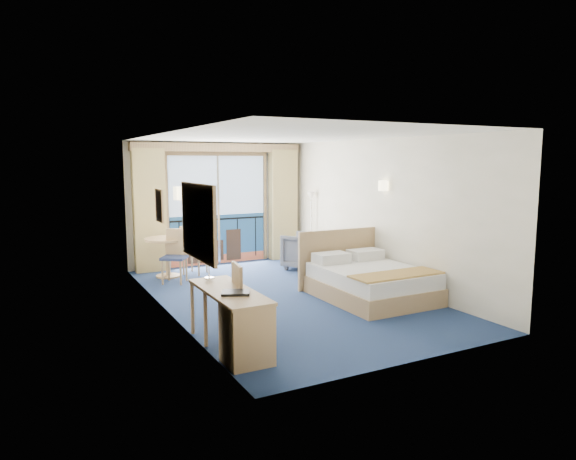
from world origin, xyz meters
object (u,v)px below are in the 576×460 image
Objects in this scene: armchair at (306,251)px; table_chair_b at (176,252)px; bed at (369,281)px; desk at (243,326)px; floor_lamp at (311,209)px; nightstand at (352,265)px; desk_chair at (246,297)px; table_chair_a at (193,247)px; round_table at (167,247)px.

table_chair_b reaches higher than armchair.
bed is 1.27× the size of desk.
nightstand is at bearing -93.75° from floor_lamp.
nightstand is (0.55, 1.28, -0.01)m from bed.
bed is 3.50× the size of nightstand.
desk is (-3.60, -4.61, -0.81)m from floor_lamp.
desk is (-2.93, -1.53, 0.11)m from bed.
table_chair_b is at bearing 6.89° from desk_chair.
desk_chair is (-2.64, -0.96, 0.28)m from bed.
table_chair_a is (-2.08, 3.11, 0.26)m from bed.
table_chair_a is at bearing 79.61° from desk.
table_chair_b is at bearing 84.90° from desk.
armchair is at bearing 31.47° from table_chair_b.
table_chair_b reaches higher than nightstand.
armchair is 2.38m from table_chair_a.
round_table is (-2.81, 0.62, 0.21)m from armchair.
armchair is 0.53× the size of floor_lamp.
table_chair_a is (-2.63, 1.83, 0.27)m from nightstand.
nightstand is 2.03m from floor_lamp.
desk_chair is at bearing 63.14° from desk.
desk is at bearing -61.12° from table_chair_b.
round_table is 0.50m from table_chair_b.
bed is 3.31m from desk.
desk_chair is (0.29, 0.57, 0.16)m from desk.
armchair reaches higher than nightstand.
floor_lamp is 5.26m from desk_chair.
bed is 1.97× the size of desk_chair.
nightstand is at bearing -30.90° from round_table.
table_chair_b is (-2.56, 2.66, 0.27)m from bed.
armchair is 0.84× the size of desk_chair.
bed reaches higher than desk_chair.
bed is at bearing 49.93° from armchair.
table_chair_b is at bearing -86.96° from round_table.
round_table is at bearing -47.47° from armchair.
armchair is 1.09m from floor_lamp.
floor_lamp is at bearing -31.13° from desk_chair.
desk_chair reaches higher than nightstand.
table_chair_a reaches higher than desk.
nightstand is 1.30m from armchair.
desk_chair reaches higher than armchair.
table_chair_b reaches higher than table_chair_a.
desk_chair is at bearing -145.00° from nightstand.
round_table is (0.35, 4.68, 0.19)m from desk.
armchair is at bearing -31.11° from desk_chair.
round_table is at bearing 85.75° from desk.
armchair is at bearing 104.62° from nightstand.
desk_chair reaches higher than table_chair_a.
table_chair_a is (-2.75, 0.03, -0.66)m from floor_lamp.
table_chair_a is at bearing -49.09° from armchair.
table_chair_a reaches higher than nightstand.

